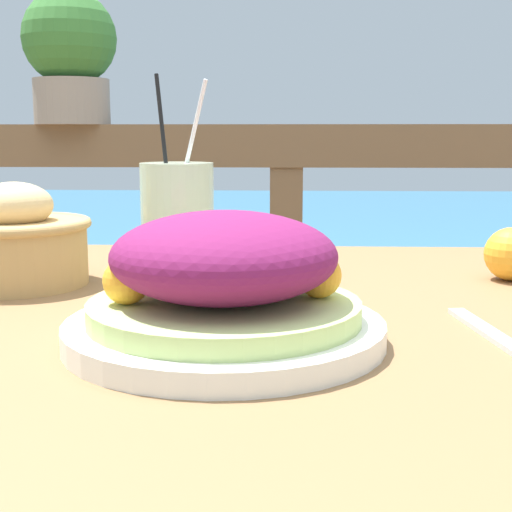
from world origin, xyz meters
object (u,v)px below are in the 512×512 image
(salad_plate, at_px, (227,287))
(potted_plant, at_px, (71,53))
(drink_glass, at_px, (179,224))
(bread_basket, at_px, (17,242))

(salad_plate, bearing_deg, potted_plant, 113.38)
(salad_plate, distance_m, potted_plant, 1.08)
(salad_plate, height_order, potted_plant, potted_plant)
(drink_glass, distance_m, potted_plant, 0.83)
(drink_glass, height_order, potted_plant, potted_plant)
(bread_basket, distance_m, potted_plant, 0.79)
(drink_glass, distance_m, bread_basket, 0.20)
(bread_basket, xyz_separation_m, potted_plant, (-0.14, 0.72, 0.30))
(drink_glass, bearing_deg, salad_plate, -72.44)
(salad_plate, distance_m, bread_basket, 0.36)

